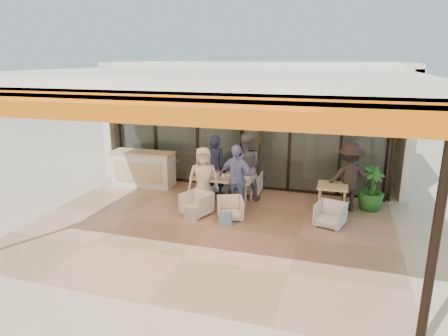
# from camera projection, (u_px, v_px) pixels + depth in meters

# --- Properties ---
(ground) EXTENTS (70.00, 70.00, 0.00)m
(ground) POSITION_uv_depth(u_px,v_px,m) (208.00, 227.00, 8.92)
(ground) COLOR #C6B293
(ground) RESTS_ON ground
(terrace_floor) EXTENTS (8.00, 6.00, 0.01)m
(terrace_floor) POSITION_uv_depth(u_px,v_px,m) (208.00, 227.00, 8.91)
(terrace_floor) COLOR tan
(terrace_floor) RESTS_ON ground
(terrace_structure) EXTENTS (8.00, 6.00, 3.40)m
(terrace_structure) POSITION_uv_depth(u_px,v_px,m) (202.00, 80.00, 7.80)
(terrace_structure) COLOR silver
(terrace_structure) RESTS_ON ground
(glass_storefront) EXTENTS (8.08, 0.10, 3.20)m
(glass_storefront) POSITION_uv_depth(u_px,v_px,m) (242.00, 133.00, 11.25)
(glass_storefront) COLOR #9EADA3
(glass_storefront) RESTS_ON ground
(interior_block) EXTENTS (9.05, 3.62, 3.52)m
(interior_block) POSITION_uv_depth(u_px,v_px,m) (260.00, 102.00, 13.22)
(interior_block) COLOR silver
(interior_block) RESTS_ON ground
(host_counter) EXTENTS (1.85, 0.65, 1.04)m
(host_counter) POSITION_uv_depth(u_px,v_px,m) (143.00, 169.00, 11.67)
(host_counter) COLOR silver
(host_counter) RESTS_ON ground
(dining_table) EXTENTS (1.50, 0.90, 0.93)m
(dining_table) POSITION_uv_depth(u_px,v_px,m) (225.00, 178.00, 10.19)
(dining_table) COLOR #D3BD80
(dining_table) RESTS_ON ground
(chair_far_left) EXTENTS (0.72, 0.68, 0.73)m
(chair_far_left) POSITION_uv_depth(u_px,v_px,m) (220.00, 179.00, 11.27)
(chair_far_left) COLOR silver
(chair_far_left) RESTS_ON ground
(chair_far_right) EXTENTS (0.67, 0.63, 0.68)m
(chair_far_right) POSITION_uv_depth(u_px,v_px,m) (249.00, 182.00, 11.04)
(chair_far_right) COLOR silver
(chair_far_right) RESTS_ON ground
(chair_near_left) EXTENTS (0.78, 0.76, 0.63)m
(chair_near_left) POSITION_uv_depth(u_px,v_px,m) (197.00, 203.00, 9.53)
(chair_near_left) COLOR silver
(chair_near_left) RESTS_ON ground
(chair_near_right) EXTENTS (0.73, 0.71, 0.59)m
(chair_near_right) POSITION_uv_depth(u_px,v_px,m) (230.00, 207.00, 9.30)
(chair_near_right) COLOR silver
(chair_near_right) RESTS_ON ground
(diner_navy) EXTENTS (0.66, 0.46, 1.71)m
(diner_navy) POSITION_uv_depth(u_px,v_px,m) (215.00, 166.00, 10.67)
(diner_navy) COLOR #1A213B
(diner_navy) RESTS_ON ground
(diner_grey) EXTENTS (1.04, 0.91, 1.81)m
(diner_grey) POSITION_uv_depth(u_px,v_px,m) (245.00, 167.00, 10.43)
(diner_grey) COLOR slate
(diner_grey) RESTS_ON ground
(diner_cream) EXTENTS (0.89, 0.73, 1.57)m
(diner_cream) POSITION_uv_depth(u_px,v_px,m) (203.00, 178.00, 9.86)
(diner_cream) COLOR beige
(diner_cream) RESTS_ON ground
(diner_periwinkle) EXTENTS (1.07, 0.67, 1.69)m
(diner_periwinkle) POSITION_uv_depth(u_px,v_px,m) (236.00, 179.00, 9.61)
(diner_periwinkle) COLOR #7B85CD
(diner_periwinkle) RESTS_ON ground
(tote_bag_cream) EXTENTS (0.30, 0.10, 0.34)m
(tote_bag_cream) POSITION_uv_depth(u_px,v_px,m) (191.00, 215.00, 9.20)
(tote_bag_cream) COLOR silver
(tote_bag_cream) RESTS_ON ground
(tote_bag_blue) EXTENTS (0.30, 0.10, 0.34)m
(tote_bag_blue) POSITION_uv_depth(u_px,v_px,m) (225.00, 219.00, 8.96)
(tote_bag_blue) COLOR #99BFD8
(tote_bag_blue) RESTS_ON ground
(side_table) EXTENTS (0.70, 0.70, 0.74)m
(side_table) POSITION_uv_depth(u_px,v_px,m) (333.00, 189.00, 9.51)
(side_table) COLOR #D3BD80
(side_table) RESTS_ON ground
(side_chair) EXTENTS (0.73, 0.70, 0.62)m
(side_chair) POSITION_uv_depth(u_px,v_px,m) (330.00, 213.00, 8.90)
(side_chair) COLOR silver
(side_chair) RESTS_ON ground
(standing_woman) EXTENTS (1.27, 0.99, 1.72)m
(standing_woman) POSITION_uv_depth(u_px,v_px,m) (349.00, 177.00, 9.66)
(standing_woman) COLOR black
(standing_woman) RESTS_ON ground
(potted_palm) EXTENTS (0.91, 0.91, 1.15)m
(potted_palm) POSITION_uv_depth(u_px,v_px,m) (371.00, 188.00, 9.78)
(potted_palm) COLOR #1E5919
(potted_palm) RESTS_ON ground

